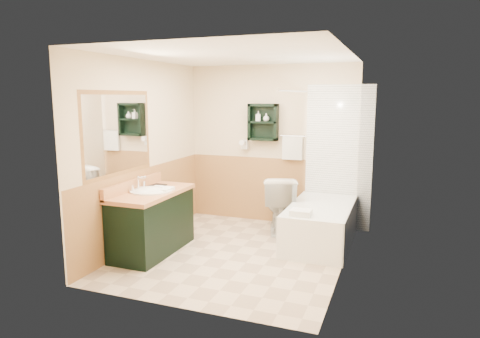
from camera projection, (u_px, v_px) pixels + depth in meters
name	position (u px, v px, depth m)	size (l,w,h in m)	color
floor	(236.00, 253.00, 5.34)	(3.00, 3.00, 0.00)	beige
back_wall	(271.00, 145.00, 6.54)	(2.60, 0.04, 2.40)	#FFF0C7
left_wall	(142.00, 153.00, 5.59)	(0.04, 3.00, 2.40)	#FFF0C7
right_wall	(348.00, 164.00, 4.68)	(0.04, 3.00, 2.40)	#FFF0C7
ceiling	(236.00, 53.00, 4.94)	(2.60, 3.00, 0.04)	white
wainscot_left	(146.00, 205.00, 5.70)	(2.98, 2.98, 1.00)	tan
wainscot_back	(270.00, 190.00, 6.63)	(2.58, 2.58, 1.00)	tan
mirror_frame	(118.00, 134.00, 5.02)	(1.30, 1.30, 1.00)	olive
mirror_glass	(118.00, 134.00, 5.02)	(1.20, 1.20, 0.90)	white
tile_right	(351.00, 167.00, 5.41)	(1.50, 1.50, 2.10)	white
tile_back	(338.00, 158.00, 6.17)	(0.95, 0.95, 2.10)	white
tile_accent	(353.00, 99.00, 5.28)	(1.50, 1.50, 0.10)	#14462F
wall_shelf	(263.00, 122.00, 6.41)	(0.45, 0.15, 0.55)	black
hair_dryer	(245.00, 144.00, 6.60)	(0.10, 0.24, 0.18)	white
towel_bar	(293.00, 136.00, 6.33)	(0.40, 0.06, 0.40)	white
curtain_rod	(295.00, 91.00, 5.52)	(0.03, 0.03, 1.60)	silver
shower_curtain	(296.00, 154.00, 5.82)	(1.05, 1.05, 1.70)	beige
vanity	(152.00, 222.00, 5.32)	(0.59, 1.22, 0.78)	black
bathtub	(321.00, 224.00, 5.64)	(0.79, 1.50, 0.52)	white
toilet	(279.00, 204.00, 6.17)	(0.46, 0.82, 0.81)	white
counter_towel	(161.00, 189.00, 5.28)	(0.28, 0.22, 0.04)	white
vanity_book	(150.00, 177.00, 5.52)	(0.18, 0.02, 0.25)	black
tub_towel	(301.00, 213.00, 5.11)	(0.24, 0.20, 0.07)	white
soap_bottle_a	(258.00, 119.00, 6.43)	(0.07, 0.15, 0.07)	white
soap_bottle_b	(266.00, 118.00, 6.38)	(0.09, 0.12, 0.09)	white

